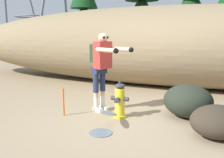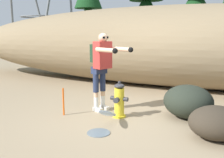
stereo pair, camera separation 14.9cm
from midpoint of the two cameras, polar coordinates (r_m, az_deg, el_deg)
ground_plane at (r=5.42m, az=1.91°, el=-8.86°), size 56.00×56.00×0.04m
dirt_embankment at (r=8.67m, az=10.68°, el=7.34°), size 17.24×3.20×2.65m
fire_hydrant at (r=5.33m, az=0.93°, el=-4.93°), size 0.39×0.33×0.78m
hydrant_water_jet at (r=4.82m, az=-1.87°, el=-8.59°), size 0.42×1.03×0.45m
utility_worker at (r=5.59m, az=-3.04°, el=3.77°), size 1.04×0.76×1.76m
boulder_small at (r=5.58m, az=16.08°, el=-4.76°), size 1.46×1.45×0.69m
boulder_outlier at (r=4.68m, az=21.86°, el=-8.94°), size 1.24×1.22×0.56m
pine_tree_far_left at (r=14.83m, az=-6.65°, el=14.21°), size 2.41×2.41×5.21m
pine_tree_left at (r=14.04m, az=6.41°, el=15.71°), size 2.76×2.76×5.59m
pine_tree_center at (r=13.88m, az=17.15°, el=16.39°), size 2.74×2.74×5.72m
survey_stake at (r=5.55m, az=-11.66°, el=-5.14°), size 0.04×0.04×0.60m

